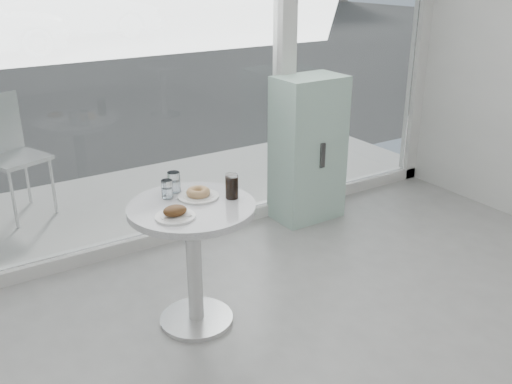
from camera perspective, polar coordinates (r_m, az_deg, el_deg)
storefront at (r=4.19m, az=-6.76°, el=17.58°), size 5.00×0.14×3.00m
main_table at (r=3.29m, az=-6.32°, el=-4.79°), size 0.72×0.72×0.77m
patio_deck at (r=5.28m, az=-10.52°, el=-0.63°), size 5.60×1.60×0.05m
mint_cabinet at (r=4.71m, az=5.20°, el=4.29°), size 0.56×0.39×1.20m
patio_chair at (r=5.06m, az=-23.51°, el=3.99°), size 0.56×0.56×0.99m
car_silver at (r=17.21m, az=-17.50°, el=16.79°), size 4.41×1.59×1.45m
plate_fritter at (r=3.04m, az=-8.05°, el=-2.08°), size 0.22×0.22×0.07m
plate_donut at (r=3.28m, az=-5.79°, el=-0.20°), size 0.24×0.24×0.06m
water_tumbler_a at (r=3.29m, az=-8.88°, el=0.20°), size 0.07×0.07×0.11m
water_tumbler_b at (r=3.37m, az=-8.21°, el=0.87°), size 0.08×0.08×0.12m
cola_glass at (r=3.25m, az=-2.44°, el=0.54°), size 0.08×0.08×0.14m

